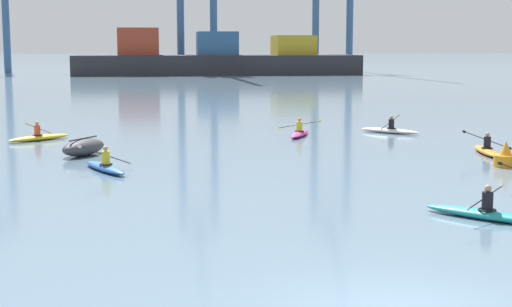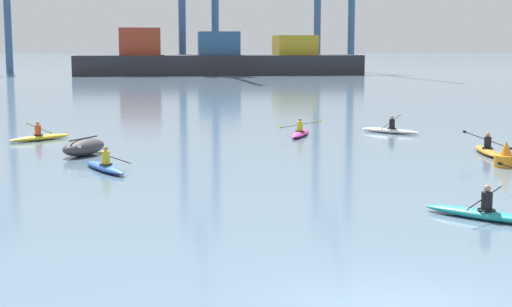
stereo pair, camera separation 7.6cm
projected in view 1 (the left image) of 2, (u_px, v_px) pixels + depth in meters
container_barge at (215, 59)px, 121.42m from camera, size 44.06×11.58×7.20m
capsized_dinghy at (83, 147)px, 32.86m from camera, size 2.23×2.81×0.76m
channel_buoy at (506, 157)px, 29.84m from camera, size 0.90×0.90×1.00m
kayak_blue at (105, 167)px, 28.80m from camera, size 2.02×3.32×1.08m
kayak_magenta at (300, 133)px, 39.81m from camera, size 2.12×3.39×0.95m
kayak_orange at (486, 150)px, 33.34m from camera, size 2.16×3.45×1.05m
kayak_white at (390, 130)px, 41.14m from camera, size 2.87×2.79×0.98m
kayak_yellow at (39, 137)px, 38.03m from camera, size 2.94×2.71×0.95m
kayak_teal at (484, 213)px, 20.89m from camera, size 2.74×2.91×0.95m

